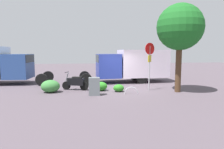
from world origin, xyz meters
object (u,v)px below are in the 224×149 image
at_px(motorcycle, 76,82).
at_px(stop_sign, 150,59).
at_px(street_tree, 180,28).
at_px(box_truck_near, 131,64).
at_px(utility_cabinet, 94,86).
at_px(bike_rack_hoop, 131,94).

relative_size(motorcycle, stop_sign, 0.56).
bearing_deg(street_tree, box_truck_near, -66.39).
relative_size(box_truck_near, street_tree, 1.34).
relative_size(box_truck_near, motorcycle, 4.22).
distance_m(box_truck_near, motorcycle, 5.43).
relative_size(box_truck_near, stop_sign, 2.36).
xyz_separation_m(street_tree, utility_cabinet, (5.29, 0.24, -3.47)).
height_order(box_truck_near, street_tree, street_tree).
height_order(box_truck_near, bike_rack_hoop, box_truck_near).
bearing_deg(street_tree, motorcycle, -13.47).
relative_size(stop_sign, utility_cabinet, 2.98).
bearing_deg(motorcycle, stop_sign, -169.95).
xyz_separation_m(box_truck_near, motorcycle, (4.49, 2.87, -1.01)).
height_order(box_truck_near, utility_cabinet, box_truck_near).
relative_size(stop_sign, street_tree, 0.57).
height_order(motorcycle, utility_cabinet, motorcycle).
bearing_deg(utility_cabinet, stop_sign, -164.79).
distance_m(stop_sign, street_tree, 2.63).
bearing_deg(box_truck_near, stop_sign, 91.82).
bearing_deg(motorcycle, street_tree, -174.13).
relative_size(motorcycle, bike_rack_hoop, 2.05).
bearing_deg(street_tree, bike_rack_hoop, 2.44).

